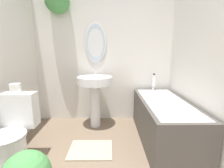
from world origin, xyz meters
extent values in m
cube|color=silver|center=(0.00, 2.59, 1.20)|extent=(2.46, 0.06, 2.40)
ellipsoid|color=silver|center=(-0.14, 2.54, 1.36)|extent=(0.36, 0.02, 0.69)
ellipsoid|color=silver|center=(-0.14, 2.54, 1.36)|extent=(0.32, 0.01, 0.65)
sphere|color=#4C934C|center=(-0.72, 2.44, 1.99)|extent=(0.38, 0.38, 0.38)
cube|color=silver|center=(1.20, 1.28, 1.20)|extent=(0.06, 2.68, 2.40)
cylinder|color=white|center=(-0.91, 1.15, 0.20)|extent=(0.35, 0.35, 0.41)
cylinder|color=silver|center=(-0.91, 1.15, 0.42)|extent=(0.38, 0.38, 0.02)
cube|color=white|center=(-0.91, 1.41, 0.60)|extent=(0.40, 0.17, 0.38)
cylinder|color=white|center=(-0.14, 2.24, 0.35)|extent=(0.17, 0.17, 0.71)
cylinder|color=white|center=(-0.14, 2.24, 0.77)|extent=(0.55, 0.55, 0.12)
cylinder|color=silver|center=(-0.14, 2.39, 0.88)|extent=(0.02, 0.02, 0.10)
cube|color=#4C4742|center=(0.84, 1.79, 0.28)|extent=(0.62, 1.43, 0.57)
cube|color=white|center=(0.84, 1.79, 0.55)|extent=(0.52, 1.33, 0.04)
cylinder|color=silver|center=(0.84, 2.41, 0.61)|extent=(0.04, 0.04, 0.08)
cylinder|color=white|center=(0.85, 2.42, 0.74)|extent=(0.06, 0.06, 0.19)
cylinder|color=black|center=(0.85, 2.42, 0.84)|extent=(0.04, 0.04, 0.02)
cube|color=#B7A88E|center=(-0.14, 1.55, 0.01)|extent=(0.53, 0.42, 0.02)
cylinder|color=white|center=(-0.91, 1.41, 0.83)|extent=(0.11, 0.11, 0.10)
camera|label=1|loc=(0.10, -0.29, 1.22)|focal=26.00mm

